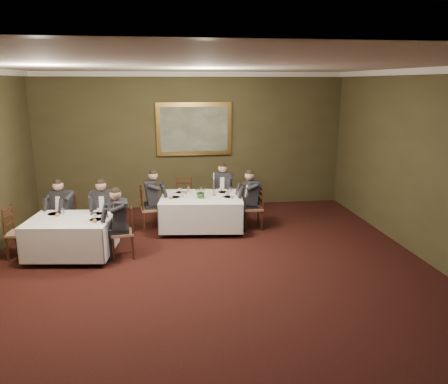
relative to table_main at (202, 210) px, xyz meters
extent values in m
plane|color=black|center=(-0.05, -3.03, -0.45)|extent=(10.00, 10.00, 0.00)
cube|color=silver|center=(-0.05, -3.03, 3.05)|extent=(8.00, 10.00, 0.10)
cube|color=#37351B|center=(-0.05, 1.97, 1.30)|extent=(8.00, 0.10, 3.50)
cube|color=white|center=(-0.05, 1.92, 2.99)|extent=(8.00, 0.10, 0.12)
cube|color=white|center=(-0.05, -7.98, 2.99)|extent=(8.00, 0.10, 0.12)
cube|color=black|center=(0.00, 0.00, 0.28)|extent=(1.89, 1.51, 0.04)
cube|color=white|center=(0.00, 0.00, 0.31)|extent=(1.96, 1.58, 0.02)
cube|color=white|center=(0.00, 0.00, -0.02)|extent=(1.98, 1.60, 0.65)
cube|color=black|center=(-2.60, -1.29, 0.28)|extent=(1.61, 1.29, 0.04)
cube|color=white|center=(-2.60, -1.29, 0.31)|extent=(1.67, 1.36, 0.02)
cube|color=white|center=(-2.60, -1.29, -0.02)|extent=(1.70, 1.38, 0.65)
cube|color=#936A4B|center=(-0.37, 0.98, 0.04)|extent=(0.52, 0.51, 0.05)
cube|color=black|center=(-0.33, 1.17, 0.28)|extent=(0.38, 0.11, 0.54)
cube|color=#936A4B|center=(0.60, 0.86, 0.04)|extent=(0.53, 0.52, 0.05)
cube|color=black|center=(0.65, 1.04, 0.28)|extent=(0.38, 0.12, 0.54)
cube|color=black|center=(0.60, 0.86, 0.41)|extent=(0.48, 0.41, 0.55)
sphere|color=tan|center=(0.60, 0.86, 0.79)|extent=(0.26, 0.26, 0.21)
cube|color=#936A4B|center=(-1.14, 0.14, 0.04)|extent=(0.47, 0.49, 0.05)
cube|color=black|center=(-1.33, 0.12, 0.28)|extent=(0.08, 0.38, 0.54)
cube|color=black|center=(-1.14, 0.14, 0.41)|extent=(0.36, 0.45, 0.55)
sphere|color=tan|center=(-1.14, 0.14, 0.79)|extent=(0.23, 0.23, 0.21)
cube|color=#936A4B|center=(1.14, -0.14, 0.04)|extent=(0.42, 0.44, 0.05)
cube|color=black|center=(1.33, -0.14, 0.28)|extent=(0.03, 0.38, 0.54)
cube|color=black|center=(1.14, -0.14, 0.41)|extent=(0.31, 0.42, 0.55)
sphere|color=tan|center=(1.14, -0.14, 0.79)|extent=(0.21, 0.21, 0.21)
cube|color=#936A4B|center=(-2.90, -0.46, 0.04)|extent=(0.57, 0.56, 0.05)
cube|color=black|center=(-2.83, -0.29, 0.28)|extent=(0.36, 0.17, 0.54)
cube|color=black|center=(-2.90, -0.46, 0.41)|extent=(0.51, 0.45, 0.55)
sphere|color=tan|center=(-2.90, -0.46, 0.79)|extent=(0.27, 0.27, 0.21)
cube|color=#936A4B|center=(-2.08, -0.58, 0.04)|extent=(0.44, 0.42, 0.05)
cube|color=black|center=(-2.08, -0.39, 0.28)|extent=(0.38, 0.03, 0.54)
cube|color=black|center=(-2.08, -0.58, 0.41)|extent=(0.42, 0.31, 0.55)
sphere|color=tan|center=(-2.08, -0.58, 0.79)|extent=(0.21, 0.21, 0.21)
cube|color=#936A4B|center=(-1.64, -1.43, 0.04)|extent=(0.46, 0.48, 0.05)
cube|color=black|center=(-1.45, -1.41, 0.28)|extent=(0.07, 0.38, 0.54)
cube|color=black|center=(-1.64, -1.43, 0.41)|extent=(0.35, 0.45, 0.55)
sphere|color=tan|center=(-1.64, -1.43, 0.79)|extent=(0.23, 0.23, 0.21)
cube|color=#936A4B|center=(-3.55, -1.16, 0.04)|extent=(0.46, 0.48, 0.05)
cube|color=black|center=(-3.74, -1.14, 0.28)|extent=(0.07, 0.38, 0.54)
imported|color=#2D5926|center=(-0.02, -0.14, 0.47)|extent=(0.29, 0.26, 0.31)
cylinder|color=#AE7735|center=(0.28, 0.04, 0.33)|extent=(0.08, 0.08, 0.02)
cylinder|color=#AE7735|center=(0.28, 0.04, 0.52)|extent=(0.02, 0.02, 0.36)
cylinder|color=white|center=(0.28, 0.04, 0.77)|extent=(0.02, 0.02, 0.16)
cylinder|color=white|center=(-0.44, 0.44, 0.32)|extent=(0.25, 0.25, 0.01)
cylinder|color=white|center=(-0.44, 0.59, 0.35)|extent=(0.08, 0.08, 0.05)
cylinder|color=white|center=(-0.27, 0.44, 0.39)|extent=(0.06, 0.06, 0.14)
cylinder|color=white|center=(-2.96, -0.92, 0.32)|extent=(0.25, 0.25, 0.01)
cylinder|color=white|center=(-2.96, -0.77, 0.35)|extent=(0.08, 0.08, 0.05)
cylinder|color=white|center=(-2.79, -0.92, 0.39)|extent=(0.06, 0.06, 0.14)
cube|color=gold|center=(0.00, 1.91, 1.62)|extent=(1.94, 0.08, 1.36)
cube|color=#464D33|center=(0.00, 1.86, 1.62)|extent=(1.72, 0.01, 1.14)
camera|label=1|loc=(-0.84, -9.42, 2.80)|focal=35.00mm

